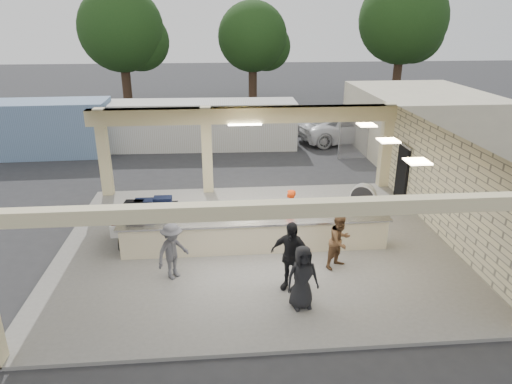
{
  "coord_description": "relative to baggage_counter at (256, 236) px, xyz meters",
  "views": [
    {
      "loc": [
        -1.05,
        -12.79,
        6.81
      ],
      "look_at": [
        0.13,
        1.0,
        1.43
      ],
      "focal_mm": 32.0,
      "sensor_mm": 36.0,
      "label": 1
    }
  ],
  "objects": [
    {
      "name": "tree_left",
      "position": [
        -7.68,
        24.66,
        5.0
      ],
      "size": [
        6.6,
        6.3,
        9.0
      ],
      "color": "#382619",
      "rests_on": "ground"
    },
    {
      "name": "container_blue",
      "position": [
        -12.02,
        11.52,
        0.8
      ],
      "size": [
        10.74,
        2.83,
        2.78
      ],
      "primitive_type": "cube",
      "rotation": [
        0.0,
        0.0,
        0.03
      ],
      "color": "#6B85AB",
      "rests_on": "ground"
    },
    {
      "name": "ground",
      "position": [
        0.0,
        0.5,
        -0.59
      ],
      "size": [
        120.0,
        120.0,
        0.0
      ],
      "primitive_type": "plane",
      "color": "#2A2A2D",
      "rests_on": "ground"
    },
    {
      "name": "passenger_a",
      "position": [
        2.26,
        -1.13,
        0.32
      ],
      "size": [
        0.84,
        0.74,
        1.61
      ],
      "primitive_type": "imported",
      "rotation": [
        0.0,
        0.0,
        0.62
      ],
      "color": "brown",
      "rests_on": "pavilion"
    },
    {
      "name": "passenger_d",
      "position": [
        0.87,
        -2.93,
        0.33
      ],
      "size": [
        0.84,
        0.46,
        1.64
      ],
      "primitive_type": "imported",
      "rotation": [
        0.0,
        0.0,
        0.18
      ],
      "color": "black",
      "rests_on": "pavilion"
    },
    {
      "name": "car_dark",
      "position": [
        7.39,
        14.91,
        0.16
      ],
      "size": [
        4.69,
        2.51,
        1.49
      ],
      "primitive_type": "imported",
      "rotation": [
        0.0,
        0.0,
        1.35
      ],
      "color": "black",
      "rests_on": "ground"
    },
    {
      "name": "drum_fan",
      "position": [
        4.14,
        2.69,
        0.07
      ],
      "size": [
        0.96,
        0.74,
        1.03
      ],
      "rotation": [
        0.0,
        0.0,
        -0.54
      ],
      "color": "silver",
      "rests_on": "pavilion"
    },
    {
      "name": "car_white_b",
      "position": [
        12.6,
        13.25,
        0.07
      ],
      "size": [
        4.46,
        2.87,
        1.32
      ],
      "primitive_type": "imported",
      "rotation": [
        0.0,
        0.0,
        1.23
      ],
      "color": "silver",
      "rests_on": "ground"
    },
    {
      "name": "container_white",
      "position": [
        -2.62,
        12.29,
        0.67
      ],
      "size": [
        11.68,
        2.63,
        2.52
      ],
      "primitive_type": "cube",
      "rotation": [
        0.0,
        0.0,
        -0.03
      ],
      "color": "silver",
      "rests_on": "ground"
    },
    {
      "name": "adjacent_building",
      "position": [
        9.5,
        10.5,
        1.01
      ],
      "size": [
        6.0,
        8.0,
        3.2
      ],
      "primitive_type": "cube",
      "color": "beige",
      "rests_on": "ground"
    },
    {
      "name": "luggage_cart",
      "position": [
        -3.26,
        1.02,
        0.3
      ],
      "size": [
        2.54,
        1.74,
        1.4
      ],
      "rotation": [
        0.0,
        0.0,
        0.11
      ],
      "color": "silver",
      "rests_on": "pavilion"
    },
    {
      "name": "passenger_c",
      "position": [
        -2.36,
        -1.32,
        0.31
      ],
      "size": [
        0.97,
        1.0,
        1.6
      ],
      "primitive_type": "imported",
      "rotation": [
        0.0,
        0.0,
        0.82
      ],
      "color": "#515055",
      "rests_on": "pavilion"
    },
    {
      "name": "tree_mid",
      "position": [
        2.32,
        26.66,
        4.38
      ],
      "size": [
        6.0,
        5.6,
        8.0
      ],
      "color": "#382619",
      "rests_on": "ground"
    },
    {
      "name": "passenger_b",
      "position": [
        0.71,
        -2.11,
        0.47
      ],
      "size": [
        1.16,
        0.96,
        1.91
      ],
      "primitive_type": "imported",
      "rotation": [
        0.0,
        0.0,
        -0.59
      ],
      "color": "black",
      "rests_on": "pavilion"
    },
    {
      "name": "tree_right",
      "position": [
        14.32,
        25.66,
        5.63
      ],
      "size": [
        7.2,
        7.0,
        10.0
      ],
      "color": "#382619",
      "rests_on": "ground"
    },
    {
      "name": "baggage_counter",
      "position": [
        0.0,
        0.0,
        0.0
      ],
      "size": [
        8.2,
        0.58,
        0.98
      ],
      "color": "beige",
      "rests_on": "pavilion"
    },
    {
      "name": "pavilion",
      "position": [
        0.21,
        1.16,
        0.76
      ],
      "size": [
        12.01,
        10.0,
        3.55
      ],
      "color": "slate",
      "rests_on": "ground"
    },
    {
      "name": "baggage_handler",
      "position": [
        1.16,
        0.96,
        0.3
      ],
      "size": [
        0.57,
        0.66,
        1.58
      ],
      "primitive_type": "imported",
      "rotation": [
        0.0,
        0.0,
        4.18
      ],
      "color": "red",
      "rests_on": "pavilion"
    },
    {
      "name": "fence",
      "position": [
        11.0,
        9.5,
        0.47
      ],
      "size": [
        12.06,
        0.06,
        2.03
      ],
      "color": "gray",
      "rests_on": "ground"
    },
    {
      "name": "car_white_a",
      "position": [
        6.31,
        12.82,
        0.19
      ],
      "size": [
        5.87,
        3.73,
        1.55
      ],
      "primitive_type": "imported",
      "rotation": [
        0.0,
        0.0,
        1.8
      ],
      "color": "silver",
      "rests_on": "ground"
    }
  ]
}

